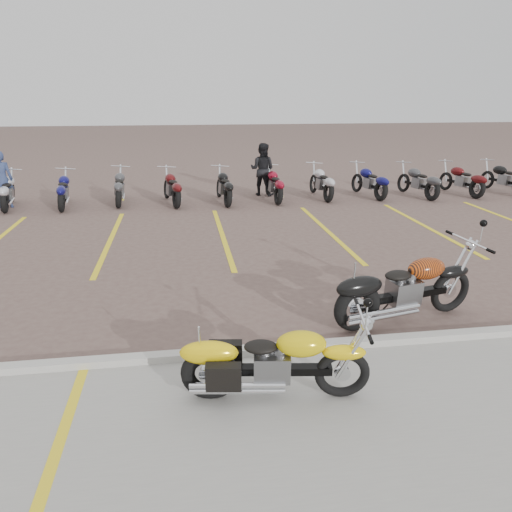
{
  "coord_description": "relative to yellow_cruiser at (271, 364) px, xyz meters",
  "views": [
    {
      "loc": [
        -0.98,
        -7.91,
        3.36
      ],
      "look_at": [
        0.23,
        -0.02,
        0.75
      ],
      "focal_mm": 35.0,
      "sensor_mm": 36.0,
      "label": 1
    }
  ],
  "objects": [
    {
      "name": "bollard",
      "position": [
        -6.55,
        11.87,
        0.06
      ],
      "size": [
        0.19,
        0.19,
        1.0
      ],
      "primitive_type": "cube",
      "rotation": [
        0.0,
        0.0,
        -0.34
      ],
      "color": "white",
      "rests_on": "ground"
    },
    {
      "name": "ground",
      "position": [
        0.06,
        3.0,
        -0.44
      ],
      "size": [
        100.0,
        100.0,
        0.0
      ],
      "primitive_type": "plane",
      "color": "brown",
      "rests_on": "ground"
    },
    {
      "name": "parking_stripes",
      "position": [
        0.06,
        7.0,
        -0.44
      ],
      "size": [
        38.0,
        5.5,
        0.01
      ],
      "primitive_type": null,
      "color": "yellow",
      "rests_on": "ground"
    },
    {
      "name": "yellow_cruiser",
      "position": [
        0.0,
        0.0,
        0.0
      ],
      "size": [
        2.15,
        0.47,
        0.89
      ],
      "rotation": [
        0.11,
        0.0,
        -0.15
      ],
      "color": "black",
      "rests_on": "ground"
    },
    {
      "name": "curb",
      "position": [
        0.06,
        1.0,
        -0.38
      ],
      "size": [
        60.0,
        0.18,
        0.12
      ],
      "primitive_type": "cube",
      "color": "#ADAAA3",
      "rests_on": "ground"
    },
    {
      "name": "bg_bike_row",
      "position": [
        1.24,
        11.13,
        0.11
      ],
      "size": [
        22.34,
        2.06,
        1.1
      ],
      "color": "black",
      "rests_on": "ground"
    },
    {
      "name": "flame_cruiser",
      "position": [
        2.32,
        1.69,
        0.06
      ],
      "size": [
        2.42,
        0.69,
        1.01
      ],
      "rotation": [
        0.07,
        0.0,
        0.22
      ],
      "color": "black",
      "rests_on": "ground"
    },
    {
      "name": "person_b",
      "position": [
        1.88,
        11.95,
        0.45
      ],
      "size": [
        1.07,
        0.98,
        1.77
      ],
      "primitive_type": "imported",
      "rotation": [
        0.0,
        0.0,
        2.68
      ],
      "color": "black",
      "rests_on": "ground"
    },
    {
      "name": "person_a",
      "position": [
        -6.27,
        11.19,
        0.43
      ],
      "size": [
        0.7,
        0.52,
        1.74
      ],
      "primitive_type": "imported",
      "rotation": [
        0.0,
        0.0,
        3.32
      ],
      "color": "navy",
      "rests_on": "ground"
    },
    {
      "name": "concrete_apron",
      "position": [
        0.06,
        -1.5,
        -0.43
      ],
      "size": [
        60.0,
        5.0,
        0.01
      ],
      "primitive_type": "cube",
      "color": "#9E9B93",
      "rests_on": "ground"
    }
  ]
}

